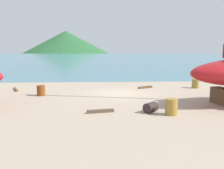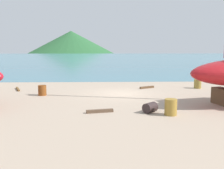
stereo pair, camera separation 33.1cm
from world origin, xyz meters
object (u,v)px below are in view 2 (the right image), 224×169
barrel_by_slipway (42,90)px  barrel_tipped_center (150,107)px  barrel_rust_near (171,107)px  barrel_blue_faded (198,84)px

barrel_by_slipway → barrel_tipped_center: size_ratio=0.97×
barrel_by_slipway → barrel_tipped_center: 9.00m
barrel_rust_near → barrel_by_slipway: 10.17m
barrel_by_slipway → barrel_blue_faded: size_ratio=0.96×
barrel_blue_faded → barrel_tipped_center: size_ratio=1.01×
barrel_rust_near → barrel_blue_faded: (4.59, 9.28, -0.04)m
barrel_rust_near → barrel_blue_faded: size_ratio=1.11×
barrel_blue_faded → barrel_by_slipway: bearing=-166.2°
barrel_blue_faded → barrel_rust_near: bearing=-116.3°
barrel_rust_near → barrel_by_slipway: barrel_rust_near is taller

